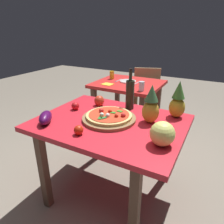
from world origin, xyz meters
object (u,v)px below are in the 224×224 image
at_px(pineapple_right, 151,106).
at_px(tomato_at_corner, 79,130).
at_px(pineapple_left, 178,101).
at_px(background_table, 128,91).
at_px(dining_chair, 146,89).
at_px(dinner_plate, 128,81).
at_px(eggplant, 45,118).
at_px(tomato_near_board, 75,106).
at_px(drinking_glass_water, 142,86).
at_px(drinking_glass_juice, 112,75).
at_px(fork_utensil, 119,80).
at_px(pizza, 109,115).
at_px(knife_utensil, 137,83).
at_px(napkin_folded, 108,84).
at_px(pizza_board, 109,118).
at_px(bell_pepper, 99,101).
at_px(wine_bottle, 130,94).
at_px(melon, 162,134).
at_px(display_table, 110,131).

relative_size(pineapple_right, tomato_at_corner, 4.46).
bearing_deg(pineapple_left, background_table, 134.12).
xyz_separation_m(dining_chair, pineapple_right, (0.61, -1.67, 0.38)).
bearing_deg(dinner_plate, eggplant, -91.03).
xyz_separation_m(background_table, tomato_at_corner, (0.29, -1.48, 0.15)).
relative_size(dining_chair, tomato_near_board, 12.00).
height_order(tomato_near_board, drinking_glass_water, drinking_glass_water).
relative_size(pineapple_left, drinking_glass_water, 2.76).
bearing_deg(pineapple_left, drinking_glass_juice, 140.37).
bearing_deg(fork_utensil, pizza, -64.04).
height_order(tomato_near_board, knife_utensil, tomato_near_board).
relative_size(pineapple_right, drinking_glass_water, 2.72).
relative_size(pineapple_right, fork_utensil, 1.68).
distance_m(pineapple_left, napkin_folded, 1.20).
height_order(pizza_board, knife_utensil, pizza_board).
xyz_separation_m(bell_pepper, napkin_folded, (-0.32, 0.71, -0.04)).
height_order(bell_pepper, knife_utensil, bell_pepper).
xyz_separation_m(pineapple_right, drinking_glass_water, (-0.37, 0.77, -0.08)).
height_order(pizza_board, pineapple_left, pineapple_left).
xyz_separation_m(pizza, fork_utensil, (-0.52, 1.20, -0.04)).
bearing_deg(drinking_glass_juice, wine_bottle, -53.30).
distance_m(bell_pepper, dinner_plate, 0.97).
bearing_deg(knife_utensil, pineapple_left, -48.28).
bearing_deg(melon, wine_bottle, 132.38).
bearing_deg(fork_utensil, tomato_near_board, -80.46).
relative_size(background_table, tomato_at_corner, 12.88).
distance_m(melon, tomato_at_corner, 0.57).
bearing_deg(napkin_folded, drinking_glass_juice, 108.27).
height_order(pizza, wine_bottle, wine_bottle).
xyz_separation_m(display_table, eggplant, (-0.42, -0.28, 0.14)).
bearing_deg(tomato_at_corner, fork_utensil, 106.70).
bearing_deg(pineapple_right, background_table, 122.27).
distance_m(drinking_glass_juice, fork_utensil, 0.15).
bearing_deg(napkin_folded, eggplant, -83.00).
relative_size(dining_chair, pineapple_right, 2.81).
xyz_separation_m(pizza, eggplant, (-0.41, -0.29, 0.01)).
bearing_deg(eggplant, display_table, 33.40).
height_order(melon, dinner_plate, melon).
xyz_separation_m(pizza, drinking_glass_water, (-0.07, 0.89, 0.02)).
bearing_deg(fork_utensil, display_table, -63.59).
bearing_deg(drinking_glass_juice, melon, -51.27).
height_order(pineapple_right, fork_utensil, pineapple_right).
relative_size(dining_chair, knife_utensil, 4.72).
bearing_deg(dining_chair, drinking_glass_juice, 37.58).
bearing_deg(pizza_board, display_table, -28.10).
xyz_separation_m(tomato_near_board, dinner_plate, (-0.00, 1.15, -0.03)).
distance_m(pineapple_left, drinking_glass_juice, 1.45).
relative_size(display_table, tomato_near_board, 16.39).
distance_m(display_table, bell_pepper, 0.38).
xyz_separation_m(wine_bottle, dinner_plate, (-0.42, 0.89, -0.13)).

